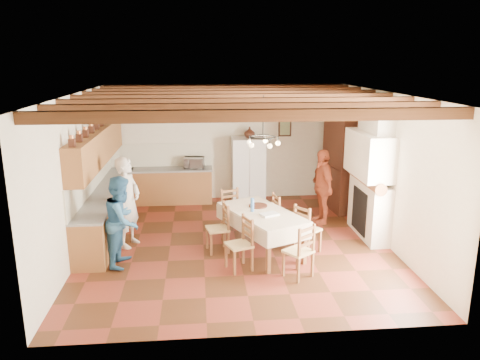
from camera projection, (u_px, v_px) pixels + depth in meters
name	position (u px, v px, depth m)	size (l,w,h in m)	color
floor	(236.00, 244.00, 9.46)	(6.00, 6.50, 0.02)	#452311
ceiling	(236.00, 93.00, 8.70)	(6.00, 6.50, 0.02)	white
wall_back	(226.00, 142.00, 12.22)	(6.00, 0.02, 3.00)	beige
wall_front	(258.00, 232.00, 5.94)	(6.00, 0.02, 3.00)	beige
wall_left	(78.00, 175.00, 8.82)	(0.02, 6.50, 3.00)	beige
wall_right	(386.00, 168.00, 9.35)	(0.02, 6.50, 3.00)	beige
ceiling_beams	(236.00, 98.00, 8.73)	(6.00, 6.30, 0.16)	#381D0E
lower_cabinets_left	(108.00, 211.00, 10.13)	(0.60, 4.30, 0.86)	brown
lower_cabinets_back	(167.00, 186.00, 12.06)	(2.30, 0.60, 0.86)	brown
countertop_left	(107.00, 191.00, 10.01)	(0.62, 4.30, 0.04)	slate
countertop_back	(166.00, 169.00, 11.94)	(2.34, 0.62, 0.04)	slate
backsplash_left	(92.00, 177.00, 9.91)	(0.03, 4.30, 0.60)	silver
backsplash_back	(167.00, 155.00, 12.14)	(2.30, 0.03, 0.60)	silver
upper_cabinets	(97.00, 146.00, 9.76)	(0.35, 4.20, 0.70)	brown
fireplace	(368.00, 171.00, 9.54)	(0.56, 1.60, 2.80)	beige
wall_picture	(285.00, 128.00, 12.24)	(0.34, 0.03, 0.42)	#311F17
refrigerator	(248.00, 170.00, 12.08)	(0.84, 0.69, 1.67)	white
hutch	(341.00, 161.00, 11.40)	(0.56, 1.33, 2.42)	#351B10
dining_table	(262.00, 216.00, 8.87)	(1.65, 2.11, 0.82)	silver
chandelier	(263.00, 137.00, 8.48)	(0.47, 0.47, 0.03)	black
chair_left_near	(239.00, 244.00, 8.20)	(0.42, 0.40, 0.96)	brown
chair_left_far	(217.00, 228.00, 8.97)	(0.42, 0.40, 0.96)	brown
chair_right_near	(307.00, 228.00, 8.96)	(0.42, 0.40, 0.96)	brown
chair_right_far	(284.00, 216.00, 9.64)	(0.42, 0.40, 0.96)	brown
chair_end_near	(298.00, 250.00, 7.93)	(0.42, 0.40, 0.96)	brown
chair_end_far	(233.00, 212.00, 9.89)	(0.42, 0.40, 0.96)	brown
person_man	(128.00, 202.00, 9.16)	(0.66, 0.43, 1.80)	silver
person_woman_blue	(122.00, 221.00, 8.34)	(0.80, 0.62, 1.65)	#2D6290
person_woman_red	(322.00, 187.00, 10.47)	(0.99, 0.41, 1.70)	#AD482A
microwave	(194.00, 163.00, 11.97)	(0.50, 0.34, 0.28)	silver
fridge_vase	(250.00, 132.00, 11.84)	(0.27, 0.27, 0.28)	#351B10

